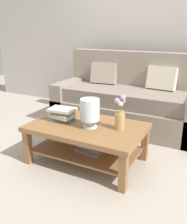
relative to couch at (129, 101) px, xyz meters
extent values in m
plane|color=#ADA393|center=(0.02, -0.96, -0.36)|extent=(10.00, 10.00, 0.00)
cube|color=#BCB7B2|center=(0.02, 0.69, 0.99)|extent=(6.40, 0.12, 2.70)
cube|color=gray|center=(0.00, -0.07, -0.18)|extent=(2.11, 0.90, 0.36)
cube|color=gray|center=(0.00, -0.10, 0.10)|extent=(1.87, 0.74, 0.20)
cube|color=gray|center=(0.00, 0.28, 0.35)|extent=(2.11, 0.20, 0.70)
cube|color=gray|center=(-0.95, -0.07, -0.06)|extent=(0.20, 0.90, 0.60)
cube|color=gray|center=(-0.47, 0.14, 0.36)|extent=(0.41, 0.22, 0.34)
cube|color=beige|center=(0.42, 0.14, 0.36)|extent=(0.42, 0.22, 0.34)
cube|color=olive|center=(-0.01, -1.25, 0.03)|extent=(1.19, 0.76, 0.05)
cube|color=olive|center=(-0.55, -1.58, -0.18)|extent=(0.07, 0.07, 0.37)
cube|color=olive|center=(0.53, -1.58, -0.18)|extent=(0.07, 0.07, 0.37)
cube|color=olive|center=(-0.55, -0.93, -0.18)|extent=(0.07, 0.07, 0.37)
cube|color=olive|center=(0.53, -0.93, -0.18)|extent=(0.07, 0.07, 0.37)
cube|color=olive|center=(-0.01, -1.25, -0.22)|extent=(1.07, 0.64, 0.02)
cube|color=slate|center=(0.06, -1.30, -0.20)|extent=(0.30, 0.24, 0.03)
cube|color=slate|center=(0.06, -1.26, -0.17)|extent=(0.30, 0.23, 0.03)
cube|color=#993833|center=(0.06, -1.26, -0.14)|extent=(0.30, 0.23, 0.03)
cube|color=#3D6075|center=(-0.32, -1.25, 0.08)|extent=(0.27, 0.19, 0.04)
cube|color=beige|center=(-0.32, -1.26, 0.11)|extent=(0.27, 0.20, 0.04)
cube|color=#51704C|center=(-0.31, -1.24, 0.15)|extent=(0.24, 0.20, 0.03)
cube|color=beige|center=(-0.32, -1.25, 0.18)|extent=(0.30, 0.22, 0.03)
cylinder|color=silver|center=(0.05, -1.29, 0.07)|extent=(0.15, 0.15, 0.02)
cylinder|color=silver|center=(0.05, -1.29, 0.10)|extent=(0.04, 0.04, 0.06)
cylinder|color=silver|center=(0.05, -1.29, 0.25)|extent=(0.20, 0.20, 0.22)
sphere|color=slate|center=(0.02, -1.29, 0.19)|extent=(0.05, 0.05, 0.05)
sphere|color=#2D333D|center=(0.08, -1.27, 0.19)|extent=(0.04, 0.04, 0.04)
cylinder|color=tan|center=(0.34, -1.20, 0.14)|extent=(0.10, 0.10, 0.17)
cylinder|color=tan|center=(0.34, -1.20, 0.24)|extent=(0.07, 0.07, 0.03)
cylinder|color=#426638|center=(0.36, -1.20, 0.31)|extent=(0.01, 0.01, 0.12)
sphere|color=#B28CB7|center=(0.36, -1.20, 0.39)|extent=(0.06, 0.06, 0.06)
cylinder|color=#426638|center=(0.35, -1.17, 0.29)|extent=(0.01, 0.01, 0.08)
sphere|color=#B28CB7|center=(0.35, -1.17, 0.35)|extent=(0.05, 0.05, 0.05)
cylinder|color=#426638|center=(0.32, -1.18, 0.29)|extent=(0.01, 0.01, 0.07)
sphere|color=#C66B7A|center=(0.32, -1.18, 0.34)|extent=(0.05, 0.05, 0.05)
cylinder|color=#426638|center=(0.31, -1.23, 0.30)|extent=(0.01, 0.01, 0.09)
sphere|color=#B28CB7|center=(0.31, -1.23, 0.36)|extent=(0.06, 0.06, 0.06)
cylinder|color=#426638|center=(0.35, -1.22, 0.28)|extent=(0.01, 0.01, 0.06)
sphere|color=silver|center=(0.35, -1.22, 0.33)|extent=(0.05, 0.05, 0.05)
camera|label=1|loc=(1.18, -3.37, 1.01)|focal=40.05mm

